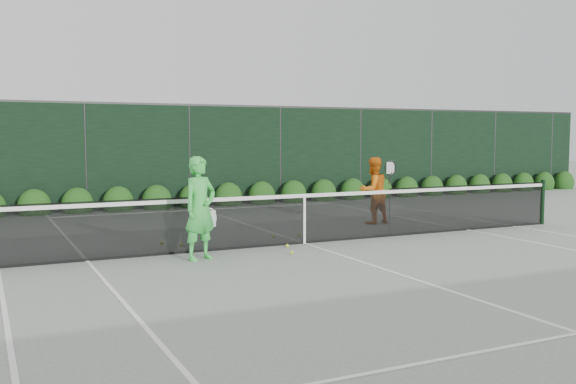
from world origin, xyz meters
name	(u,v)px	position (x,y,z in m)	size (l,w,h in m)	color
ground	(304,244)	(0.00, 0.00, 0.00)	(80.00, 80.00, 0.00)	gray
tennis_net	(303,217)	(-0.02, 0.00, 0.53)	(12.90, 0.10, 1.07)	black
player_woman	(200,208)	(-2.34, -0.69, 0.88)	(0.76, 0.64, 1.76)	green
player_man	(373,190)	(2.81, 1.84, 0.80)	(0.92, 0.68, 1.60)	orange
court_lines	(304,243)	(0.00, 0.00, 0.01)	(11.03, 23.83, 0.01)	white
windscreen_fence	(384,174)	(0.00, -2.71, 1.51)	(32.00, 21.07, 3.06)	black
hedge_row	(194,199)	(0.00, 7.15, 0.23)	(31.66, 0.65, 0.94)	#10380F
tennis_balls	(249,243)	(-1.01, 0.38, 0.03)	(2.94, 2.07, 0.07)	#BFD32F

